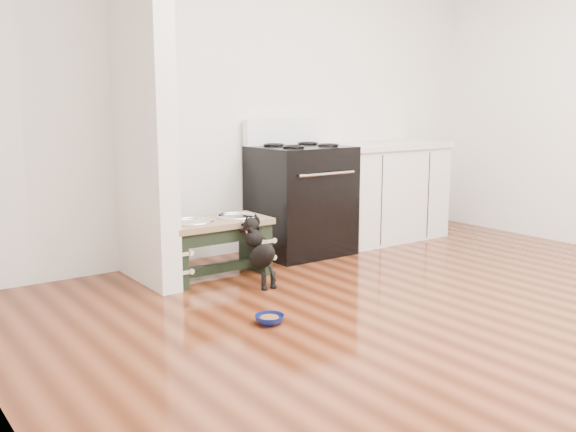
{
  "coord_description": "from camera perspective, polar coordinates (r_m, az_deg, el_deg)",
  "views": [
    {
      "loc": [
        -2.99,
        -2.17,
        1.3
      ],
      "look_at": [
        -0.34,
        1.52,
        0.48
      ],
      "focal_mm": 40.0,
      "sensor_mm": 36.0,
      "label": 1
    }
  ],
  "objects": [
    {
      "name": "oven_range",
      "position": [
        5.47,
        1.13,
        1.59
      ],
      "size": [
        0.76,
        0.69,
        1.14
      ],
      "color": "black",
      "rests_on": "ground"
    },
    {
      "name": "ground",
      "position": [
        3.92,
        17.55,
        -9.64
      ],
      "size": [
        5.0,
        5.0,
        0.0
      ],
      "primitive_type": "plane",
      "color": "#401A0B",
      "rests_on": "ground"
    },
    {
      "name": "dog_feeder",
      "position": [
        4.76,
        -6.44,
        -1.81
      ],
      "size": [
        0.8,
        0.42,
        0.45
      ],
      "color": "black",
      "rests_on": "ground"
    },
    {
      "name": "room_shell",
      "position": [
        3.71,
        18.94,
        14.66
      ],
      "size": [
        5.0,
        5.0,
        5.0
      ],
      "color": "silver",
      "rests_on": "ground"
    },
    {
      "name": "partition_wall",
      "position": [
        4.64,
        -12.87,
        10.61
      ],
      "size": [
        0.15,
        0.8,
        2.7
      ],
      "primitive_type": "cube",
      "color": "silver",
      "rests_on": "ground"
    },
    {
      "name": "puppy",
      "position": [
        4.54,
        -2.6,
        -2.94
      ],
      "size": [
        0.14,
        0.41,
        0.48
      ],
      "color": "black",
      "rests_on": "ground"
    },
    {
      "name": "cabinet_run",
      "position": [
        6.12,
        8.4,
        2.16
      ],
      "size": [
        1.24,
        0.64,
        0.91
      ],
      "color": "silver",
      "rests_on": "ground"
    },
    {
      "name": "floor_bowl",
      "position": [
        3.83,
        -1.64,
        -9.17
      ],
      "size": [
        0.22,
        0.22,
        0.05
      ],
      "rotation": [
        0.0,
        0.0,
        0.32
      ],
      "color": "#0C1654",
      "rests_on": "ground"
    }
  ]
}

